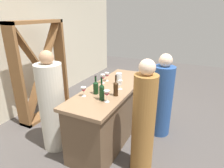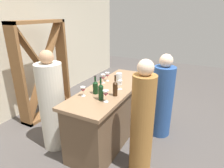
{
  "view_description": "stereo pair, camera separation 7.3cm",
  "coord_description": "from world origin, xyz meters",
  "px_view_note": "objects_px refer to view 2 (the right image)",
  "views": [
    {
      "loc": [
        -2.64,
        -1.27,
        2.09
      ],
      "look_at": [
        0.0,
        0.0,
        0.99
      ],
      "focal_mm": 30.57,
      "sensor_mm": 36.0,
      "label": 1
    },
    {
      "loc": [
        -2.6,
        -1.33,
        2.09
      ],
      "look_at": [
        0.0,
        0.0,
        0.99
      ],
      "focal_mm": 30.57,
      "sensor_mm": 36.0,
      "label": 2
    }
  ],
  "objects_px": {
    "person_right_guest": "(52,105)",
    "wine_glass_far_center": "(103,77)",
    "wine_bottle_leftmost_dark_green": "(101,91)",
    "water_pitcher": "(119,79)",
    "person_center_guest": "(162,99)",
    "wine_rack": "(43,70)",
    "person_left_guest": "(142,123)",
    "wine_bottle_second_left_dark_green": "(95,87)",
    "wine_glass_near_center": "(120,83)",
    "wine_bottle_center_amber_brown": "(115,88)",
    "wine_glass_near_left": "(106,94)",
    "wine_glass_near_right": "(83,90)",
    "wine_glass_far_left": "(107,75)"
  },
  "relations": [
    {
      "from": "person_left_guest",
      "to": "person_center_guest",
      "type": "relative_size",
      "value": 1.08
    },
    {
      "from": "person_center_guest",
      "to": "person_right_guest",
      "type": "relative_size",
      "value": 0.92
    },
    {
      "from": "wine_rack",
      "to": "wine_bottle_second_left_dark_green",
      "type": "xyz_separation_m",
      "value": [
        -0.47,
        -1.55,
        0.07
      ]
    },
    {
      "from": "wine_glass_near_center",
      "to": "person_left_guest",
      "type": "relative_size",
      "value": 0.09
    },
    {
      "from": "wine_glass_near_right",
      "to": "person_right_guest",
      "type": "relative_size",
      "value": 0.09
    },
    {
      "from": "wine_bottle_second_left_dark_green",
      "to": "wine_glass_far_center",
      "type": "bearing_deg",
      "value": 15.48
    },
    {
      "from": "wine_glass_near_left",
      "to": "wine_bottle_second_left_dark_green",
      "type": "bearing_deg",
      "value": 56.97
    },
    {
      "from": "water_pitcher",
      "to": "wine_glass_near_right",
      "type": "bearing_deg",
      "value": 158.88
    },
    {
      "from": "wine_rack",
      "to": "wine_bottle_center_amber_brown",
      "type": "xyz_separation_m",
      "value": [
        -0.4,
        -1.85,
        0.08
      ]
    },
    {
      "from": "wine_bottle_leftmost_dark_green",
      "to": "wine_glass_far_center",
      "type": "bearing_deg",
      "value": 27.07
    },
    {
      "from": "wine_bottle_center_amber_brown",
      "to": "wine_glass_far_center",
      "type": "relative_size",
      "value": 1.99
    },
    {
      "from": "wine_glass_near_center",
      "to": "person_center_guest",
      "type": "height_order",
      "value": "person_center_guest"
    },
    {
      "from": "wine_bottle_leftmost_dark_green",
      "to": "person_center_guest",
      "type": "xyz_separation_m",
      "value": [
        0.98,
        -0.65,
        -0.39
      ]
    },
    {
      "from": "wine_glass_near_center",
      "to": "person_right_guest",
      "type": "height_order",
      "value": "person_right_guest"
    },
    {
      "from": "wine_bottle_leftmost_dark_green",
      "to": "person_left_guest",
      "type": "xyz_separation_m",
      "value": [
        -0.02,
        -0.62,
        -0.32
      ]
    },
    {
      "from": "wine_glass_near_right",
      "to": "person_right_guest",
      "type": "height_order",
      "value": "person_right_guest"
    },
    {
      "from": "wine_rack",
      "to": "wine_glass_near_center",
      "type": "relative_size",
      "value": 13.0
    },
    {
      "from": "wine_glass_near_center",
      "to": "wine_glass_near_right",
      "type": "distance_m",
      "value": 0.6
    },
    {
      "from": "water_pitcher",
      "to": "person_center_guest",
      "type": "distance_m",
      "value": 0.84
    },
    {
      "from": "wine_bottle_second_left_dark_green",
      "to": "person_center_guest",
      "type": "xyz_separation_m",
      "value": [
        0.83,
        -0.84,
        -0.37
      ]
    },
    {
      "from": "wine_glass_near_center",
      "to": "person_right_guest",
      "type": "bearing_deg",
      "value": 124.79
    },
    {
      "from": "wine_rack",
      "to": "wine_glass_near_center",
      "type": "height_order",
      "value": "wine_rack"
    },
    {
      "from": "person_right_guest",
      "to": "wine_rack",
      "type": "bearing_deg",
      "value": 134.64
    },
    {
      "from": "wine_glass_far_center",
      "to": "person_left_guest",
      "type": "relative_size",
      "value": 0.1
    },
    {
      "from": "wine_bottle_center_amber_brown",
      "to": "wine_glass_near_right",
      "type": "height_order",
      "value": "wine_bottle_center_amber_brown"
    },
    {
      "from": "wine_glass_near_right",
      "to": "person_left_guest",
      "type": "distance_m",
      "value": 0.96
    },
    {
      "from": "wine_bottle_leftmost_dark_green",
      "to": "water_pitcher",
      "type": "height_order",
      "value": "wine_bottle_leftmost_dark_green"
    },
    {
      "from": "wine_rack",
      "to": "person_left_guest",
      "type": "height_order",
      "value": "wine_rack"
    },
    {
      "from": "wine_bottle_center_amber_brown",
      "to": "wine_glass_near_left",
      "type": "bearing_deg",
      "value": 175.04
    },
    {
      "from": "wine_bottle_center_amber_brown",
      "to": "wine_glass_near_right",
      "type": "xyz_separation_m",
      "value": [
        -0.22,
        0.41,
        -0.02
      ]
    },
    {
      "from": "wine_bottle_second_left_dark_green",
      "to": "wine_rack",
      "type": "bearing_deg",
      "value": 73.19
    },
    {
      "from": "person_right_guest",
      "to": "wine_glass_far_center",
      "type": "bearing_deg",
      "value": 50.25
    },
    {
      "from": "water_pitcher",
      "to": "person_left_guest",
      "type": "relative_size",
      "value": 0.12
    },
    {
      "from": "wine_bottle_center_amber_brown",
      "to": "wine_glass_far_left",
      "type": "relative_size",
      "value": 2.03
    },
    {
      "from": "wine_bottle_center_amber_brown",
      "to": "person_left_guest",
      "type": "relative_size",
      "value": 0.2
    },
    {
      "from": "person_right_guest",
      "to": "wine_bottle_center_amber_brown",
      "type": "bearing_deg",
      "value": 15.22
    },
    {
      "from": "wine_glass_near_left",
      "to": "wine_glass_near_center",
      "type": "distance_m",
      "value": 0.5
    },
    {
      "from": "wine_rack",
      "to": "wine_glass_far_left",
      "type": "bearing_deg",
      "value": -85.5
    },
    {
      "from": "wine_bottle_second_left_dark_green",
      "to": "person_right_guest",
      "type": "bearing_deg",
      "value": 115.23
    },
    {
      "from": "water_pitcher",
      "to": "person_right_guest",
      "type": "bearing_deg",
      "value": 136.5
    },
    {
      "from": "wine_bottle_leftmost_dark_green",
      "to": "wine_glass_far_left",
      "type": "bearing_deg",
      "value": 22.01
    },
    {
      "from": "water_pitcher",
      "to": "person_left_guest",
      "type": "distance_m",
      "value": 0.99
    },
    {
      "from": "wine_bottle_second_left_dark_green",
      "to": "wine_glass_near_right",
      "type": "xyz_separation_m",
      "value": [
        -0.16,
        0.11,
        -0.01
      ]
    },
    {
      "from": "wine_bottle_leftmost_dark_green",
      "to": "wine_glass_near_left",
      "type": "relative_size",
      "value": 1.99
    },
    {
      "from": "wine_glass_near_left",
      "to": "wine_glass_near_center",
      "type": "bearing_deg",
      "value": 2.02
    },
    {
      "from": "wine_glass_near_center",
      "to": "wine_glass_far_center",
      "type": "height_order",
      "value": "wine_glass_far_center"
    },
    {
      "from": "wine_rack",
      "to": "wine_glass_far_left",
      "type": "distance_m",
      "value": 1.45
    },
    {
      "from": "wine_rack",
      "to": "wine_glass_near_right",
      "type": "xyz_separation_m",
      "value": [
        -0.63,
        -1.44,
        0.06
      ]
    },
    {
      "from": "wine_glass_near_left",
      "to": "wine_glass_near_center",
      "type": "relative_size",
      "value": 1.12
    },
    {
      "from": "wine_glass_near_left",
      "to": "person_left_guest",
      "type": "bearing_deg",
      "value": -88.94
    }
  ]
}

